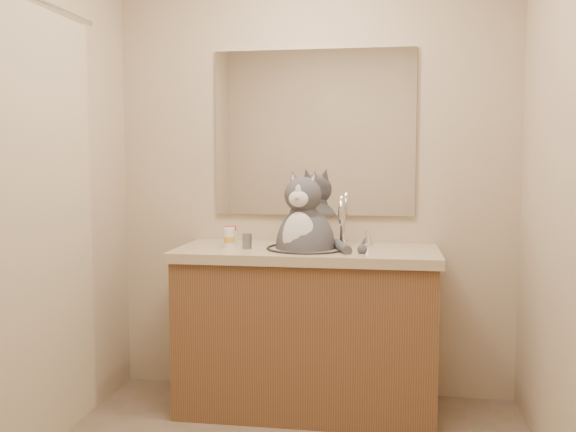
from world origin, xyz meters
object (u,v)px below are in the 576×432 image
object	(u,v)px
pill_bottle_redcap	(231,236)
pill_bottle_orange	(229,238)
grey_canister	(247,241)
cat	(305,241)

from	to	relation	value
pill_bottle_redcap	pill_bottle_orange	xyz separation A→B (m)	(0.01, -0.05, -0.00)
pill_bottle_redcap	pill_bottle_orange	size ratio (longest dim) A/B	1.03
grey_canister	pill_bottle_redcap	bearing A→B (deg)	145.42
grey_canister	cat	bearing A→B (deg)	11.61
cat	pill_bottle_orange	xyz separation A→B (m)	(-0.39, -0.03, 0.01)
pill_bottle_redcap	grey_canister	bearing A→B (deg)	-34.58
pill_bottle_orange	grey_canister	bearing A→B (deg)	-14.30
pill_bottle_orange	grey_canister	world-z (taller)	pill_bottle_orange
cat	pill_bottle_redcap	distance (m)	0.40
cat	pill_bottle_orange	bearing A→B (deg)	-165.80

